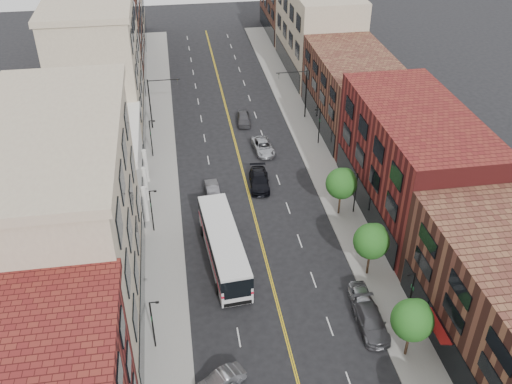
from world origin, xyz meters
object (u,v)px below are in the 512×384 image
car_parked_mid (371,321)px  car_lane_b (263,146)px  city_bus (224,245)px  car_lane_behind (212,189)px  car_lane_c (244,118)px  car_parked_far (362,301)px  car_angle_b (220,381)px  car_lane_a (259,180)px

car_parked_mid → car_lane_b: size_ratio=1.04×
car_lane_b → city_bus: bearing=-113.7°
car_lane_behind → car_lane_b: 11.66m
car_parked_mid → car_lane_b: 32.12m
car_lane_c → city_bus: bearing=-96.8°
city_bus → car_parked_far: bearing=-40.5°
car_angle_b → car_lane_behind: size_ratio=0.97×
car_parked_far → car_lane_a: 22.06m
car_lane_behind → car_lane_a: bearing=-174.4°
car_parked_far → car_lane_behind: car_parked_far is taller
car_lane_a → car_angle_b: bearing=-100.4°
city_bus → car_angle_b: size_ratio=3.34×
car_angle_b → car_parked_mid: 14.04m
car_lane_a → city_bus: bearing=-108.8°
car_angle_b → car_parked_mid: car_parked_mid is taller
car_angle_b → car_lane_a: (7.55, 27.73, 0.14)m
car_parked_far → car_lane_b: size_ratio=0.89×
car_lane_behind → city_bus: bearing=88.3°
car_parked_far → car_lane_a: car_lane_a is taller
car_lane_behind → car_lane_a: (5.69, 0.76, 0.12)m
car_parked_far → car_lane_behind: size_ratio=1.12×
car_angle_b → car_parked_mid: size_ratio=0.74×
car_lane_c → car_parked_far: bearing=-77.0°
car_lane_a → car_parked_mid: bearing=-71.2°
car_parked_mid → car_lane_behind: 25.71m
car_lane_b → car_angle_b: bearing=-108.8°
city_bus → car_lane_b: city_bus is taller
car_parked_mid → car_lane_b: car_parked_mid is taller
car_angle_b → city_bus: bearing=146.7°
car_lane_a → car_lane_c: (0.43, 16.64, -0.04)m
city_bus → car_lane_behind: (-0.06, 12.08, -1.32)m
city_bus → car_lane_c: (6.06, 29.48, -1.24)m
city_bus → car_parked_far: 14.33m
car_parked_mid → car_parked_far: (0.00, 2.45, 0.00)m
car_lane_behind → car_angle_b: bearing=84.1°
car_angle_b → car_parked_far: size_ratio=0.87×
car_lane_b → car_lane_a: bearing=-106.8°
city_bus → car_lane_c: size_ratio=3.00×
car_angle_b → car_parked_mid: bearing=80.7°
city_bus → car_lane_behind: city_bus is taller
car_lane_c → car_parked_mid: bearing=-77.5°
city_bus → car_parked_far: size_ratio=2.90×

